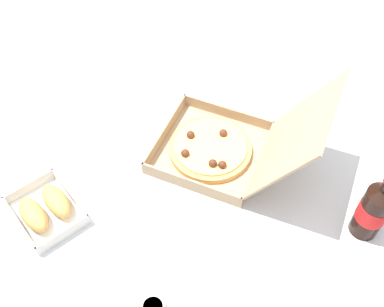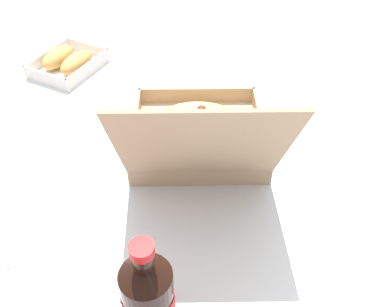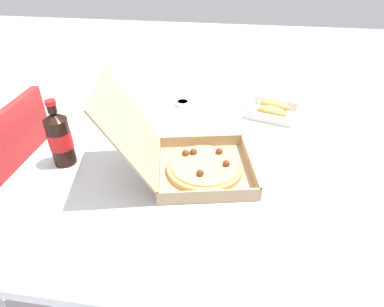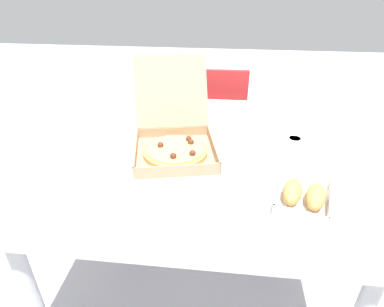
# 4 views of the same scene
# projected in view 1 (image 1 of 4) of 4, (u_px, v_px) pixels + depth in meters

# --- Properties ---
(ground_plane) EXTENTS (10.00, 10.00, 0.00)m
(ground_plane) POSITION_uv_depth(u_px,v_px,m) (203.00, 282.00, 1.82)
(ground_plane) COLOR #B2B2B7
(dining_table) EXTENTS (1.14, 1.09, 0.71)m
(dining_table) POSITION_uv_depth(u_px,v_px,m) (208.00, 195.00, 1.32)
(dining_table) COLOR silver
(dining_table) RESTS_ON ground_plane
(pizza_box_open) EXTENTS (0.38, 0.50, 0.30)m
(pizza_box_open) POSITION_uv_depth(u_px,v_px,m) (225.00, 146.00, 1.28)
(pizza_box_open) COLOR tan
(pizza_box_open) RESTS_ON dining_table
(bread_side_box) EXTENTS (0.20, 0.22, 0.06)m
(bread_side_box) POSITION_uv_depth(u_px,v_px,m) (46.00, 209.00, 1.18)
(bread_side_box) COLOR white
(bread_side_box) RESTS_ON dining_table
(cola_bottle) EXTENTS (0.07, 0.07, 0.22)m
(cola_bottle) POSITION_uv_depth(u_px,v_px,m) (374.00, 210.00, 1.09)
(cola_bottle) COLOR black
(cola_bottle) RESTS_ON dining_table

